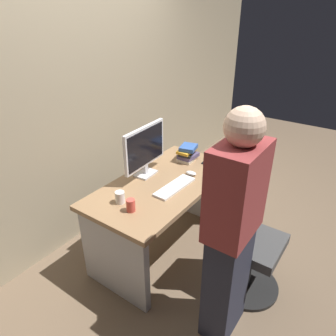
{
  "coord_description": "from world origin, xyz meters",
  "views": [
    {
      "loc": [
        -1.89,
        -1.39,
        2.08
      ],
      "look_at": [
        0.0,
        -0.05,
        0.88
      ],
      "focal_mm": 33.25,
      "sensor_mm": 36.0,
      "label": 1
    }
  ],
  "objects_px": {
    "book_stack": "(188,153)",
    "cell_phone": "(209,164)",
    "cup_near_keyboard": "(131,205)",
    "office_chair": "(245,243)",
    "mouse": "(191,173)",
    "keyboard": "(175,187)",
    "cup_by_monitor": "(120,197)",
    "desk": "(163,203)",
    "person_at_desk": "(232,233)",
    "monitor": "(145,148)"
  },
  "relations": [
    {
      "from": "book_stack",
      "to": "cell_phone",
      "type": "height_order",
      "value": "book_stack"
    },
    {
      "from": "cup_near_keyboard",
      "to": "book_stack",
      "type": "relative_size",
      "value": 0.44
    },
    {
      "from": "cup_near_keyboard",
      "to": "cell_phone",
      "type": "relative_size",
      "value": 0.68
    },
    {
      "from": "office_chair",
      "to": "mouse",
      "type": "height_order",
      "value": "office_chair"
    },
    {
      "from": "keyboard",
      "to": "cup_by_monitor",
      "type": "distance_m",
      "value": 0.48
    },
    {
      "from": "desk",
      "to": "cup_near_keyboard",
      "type": "relative_size",
      "value": 14.63
    },
    {
      "from": "person_at_desk",
      "to": "monitor",
      "type": "height_order",
      "value": "person_at_desk"
    },
    {
      "from": "person_at_desk",
      "to": "cup_near_keyboard",
      "type": "distance_m",
      "value": 0.78
    },
    {
      "from": "person_at_desk",
      "to": "mouse",
      "type": "height_order",
      "value": "person_at_desk"
    },
    {
      "from": "monitor",
      "to": "cell_phone",
      "type": "xyz_separation_m",
      "value": [
        0.52,
        -0.37,
        -0.25
      ]
    },
    {
      "from": "cup_by_monitor",
      "to": "book_stack",
      "type": "height_order",
      "value": "book_stack"
    },
    {
      "from": "cell_phone",
      "to": "keyboard",
      "type": "bearing_deg",
      "value": 171.98
    },
    {
      "from": "desk",
      "to": "mouse",
      "type": "height_order",
      "value": "mouse"
    },
    {
      "from": "monitor",
      "to": "desk",
      "type": "bearing_deg",
      "value": -94.88
    },
    {
      "from": "monitor",
      "to": "mouse",
      "type": "relative_size",
      "value": 5.41
    },
    {
      "from": "desk",
      "to": "keyboard",
      "type": "xyz_separation_m",
      "value": [
        -0.03,
        -0.14,
        0.23
      ]
    },
    {
      "from": "desk",
      "to": "cell_phone",
      "type": "height_order",
      "value": "cell_phone"
    },
    {
      "from": "desk",
      "to": "keyboard",
      "type": "height_order",
      "value": "keyboard"
    },
    {
      "from": "cup_by_monitor",
      "to": "book_stack",
      "type": "distance_m",
      "value": 0.94
    },
    {
      "from": "monitor",
      "to": "mouse",
      "type": "xyz_separation_m",
      "value": [
        0.23,
        -0.34,
        -0.24
      ]
    },
    {
      "from": "desk",
      "to": "office_chair",
      "type": "relative_size",
      "value": 1.52
    },
    {
      "from": "office_chair",
      "to": "person_at_desk",
      "type": "xyz_separation_m",
      "value": [
        -0.43,
        -0.04,
        0.41
      ]
    },
    {
      "from": "mouse",
      "to": "cup_by_monitor",
      "type": "height_order",
      "value": "cup_by_monitor"
    },
    {
      "from": "keyboard",
      "to": "cell_phone",
      "type": "height_order",
      "value": "keyboard"
    },
    {
      "from": "monitor",
      "to": "person_at_desk",
      "type": "bearing_deg",
      "value": -113.12
    },
    {
      "from": "keyboard",
      "to": "mouse",
      "type": "bearing_deg",
      "value": 3.81
    },
    {
      "from": "keyboard",
      "to": "mouse",
      "type": "distance_m",
      "value": 0.28
    },
    {
      "from": "cup_near_keyboard",
      "to": "cell_phone",
      "type": "bearing_deg",
      "value": -5.89
    },
    {
      "from": "office_chair",
      "to": "person_at_desk",
      "type": "distance_m",
      "value": 0.6
    },
    {
      "from": "desk",
      "to": "cell_phone",
      "type": "bearing_deg",
      "value": -17.07
    },
    {
      "from": "monitor",
      "to": "mouse",
      "type": "distance_m",
      "value": 0.47
    },
    {
      "from": "mouse",
      "to": "person_at_desk",
      "type": "bearing_deg",
      "value": -133.84
    },
    {
      "from": "monitor",
      "to": "keyboard",
      "type": "xyz_separation_m",
      "value": [
        -0.05,
        -0.35,
        -0.25
      ]
    },
    {
      "from": "person_at_desk",
      "to": "cup_by_monitor",
      "type": "height_order",
      "value": "person_at_desk"
    },
    {
      "from": "mouse",
      "to": "cell_phone",
      "type": "bearing_deg",
      "value": -6.65
    },
    {
      "from": "cup_by_monitor",
      "to": "cup_near_keyboard",
      "type": "bearing_deg",
      "value": -104.14
    },
    {
      "from": "keyboard",
      "to": "book_stack",
      "type": "bearing_deg",
      "value": 23.17
    },
    {
      "from": "mouse",
      "to": "cup_near_keyboard",
      "type": "xyz_separation_m",
      "value": [
        -0.74,
        0.07,
        0.03
      ]
    },
    {
      "from": "cup_by_monitor",
      "to": "desk",
      "type": "bearing_deg",
      "value": -10.38
    },
    {
      "from": "cup_near_keyboard",
      "to": "cup_by_monitor",
      "type": "height_order",
      "value": "cup_near_keyboard"
    },
    {
      "from": "office_chair",
      "to": "book_stack",
      "type": "height_order",
      "value": "office_chair"
    },
    {
      "from": "monitor",
      "to": "cup_near_keyboard",
      "type": "height_order",
      "value": "monitor"
    },
    {
      "from": "keyboard",
      "to": "cup_by_monitor",
      "type": "xyz_separation_m",
      "value": [
        -0.43,
        0.22,
        0.04
      ]
    },
    {
      "from": "book_stack",
      "to": "cell_phone",
      "type": "bearing_deg",
      "value": -79.16
    },
    {
      "from": "mouse",
      "to": "cell_phone",
      "type": "height_order",
      "value": "mouse"
    },
    {
      "from": "office_chair",
      "to": "keyboard",
      "type": "xyz_separation_m",
      "value": [
        -0.03,
        0.65,
        0.31
      ]
    },
    {
      "from": "book_stack",
      "to": "cell_phone",
      "type": "distance_m",
      "value": 0.24
    },
    {
      "from": "office_chair",
      "to": "cup_near_keyboard",
      "type": "xyz_separation_m",
      "value": [
        -0.49,
        0.73,
        0.35
      ]
    },
    {
      "from": "cup_near_keyboard",
      "to": "book_stack",
      "type": "distance_m",
      "value": 0.99
    },
    {
      "from": "cup_by_monitor",
      "to": "cell_phone",
      "type": "height_order",
      "value": "cup_by_monitor"
    }
  ]
}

